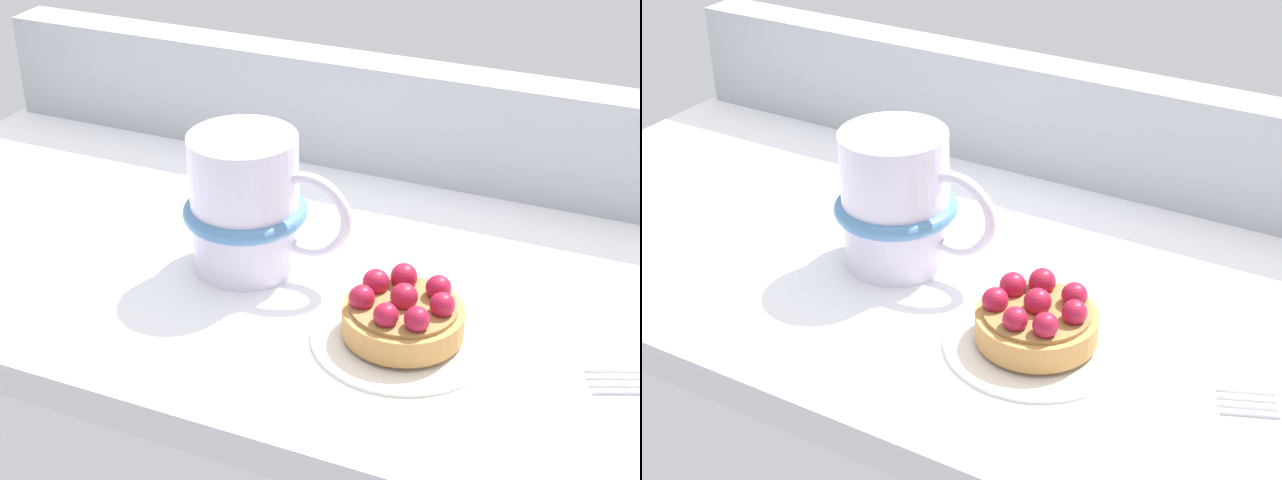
{
  "view_description": "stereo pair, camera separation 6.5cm",
  "coord_description": "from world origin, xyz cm",
  "views": [
    {
      "loc": [
        18.93,
        -56.87,
        37.56
      ],
      "look_at": [
        -3.38,
        -4.65,
        4.82
      ],
      "focal_mm": 54.36,
      "sensor_mm": 36.0,
      "label": 1
    },
    {
      "loc": [
        24.8,
        -53.96,
        37.56
      ],
      "look_at": [
        -3.38,
        -4.65,
        4.82
      ],
      "focal_mm": 54.36,
      "sensor_mm": 36.0,
      "label": 2
    }
  ],
  "objects": [
    {
      "name": "coffee_mug",
      "position": [
        -9.99,
        -2.36,
        5.09
      ],
      "size": [
        12.82,
        9.1,
        10.36
      ],
      "color": "silver",
      "rests_on": "ground_plane"
    },
    {
      "name": "ground_plane",
      "position": [
        0.0,
        0.0,
        -1.33
      ],
      "size": [
        89.98,
        38.98,
        2.65
      ],
      "primitive_type": "cube",
      "color": "white"
    },
    {
      "name": "dessert_plate",
      "position": [
        3.47,
        -6.93,
        0.31
      ],
      "size": [
        12.12,
        12.12,
        0.67
      ],
      "color": "silver",
      "rests_on": "ground_plane"
    },
    {
      "name": "window_rail_back",
      "position": [
        0.0,
        17.38,
        4.86
      ],
      "size": [
        88.18,
        4.22,
        9.71
      ],
      "primitive_type": "cube",
      "color": "#9EA3A8",
      "rests_on": "ground_plane"
    },
    {
      "name": "raspberry_tart",
      "position": [
        3.43,
        -6.89,
        2.09
      ],
      "size": [
        8.04,
        8.04,
        3.6
      ],
      "color": "#B77F42",
      "rests_on": "dessert_plate"
    }
  ]
}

